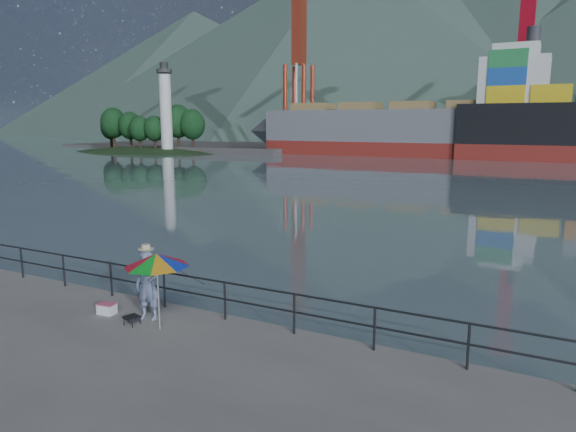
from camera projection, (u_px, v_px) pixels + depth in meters
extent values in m
cube|color=slate|center=(507.00, 143.00, 126.95)|extent=(500.00, 280.00, 0.00)
cube|color=#514F4C|center=(551.00, 151.00, 90.08)|extent=(200.00, 40.00, 0.40)
cylinder|color=#2D3033|center=(136.00, 268.00, 14.48)|extent=(22.00, 0.05, 0.05)
cylinder|color=#2D3033|center=(137.00, 283.00, 14.56)|extent=(22.00, 0.05, 0.05)
cube|color=#2D3033|center=(137.00, 284.00, 14.57)|extent=(22.00, 0.06, 1.00)
cone|color=#385147|center=(195.00, 73.00, 237.37)|extent=(228.80, 228.80, 55.00)
cone|color=#385147|center=(346.00, 43.00, 212.89)|extent=(312.00, 312.00, 75.00)
cone|color=#385147|center=(531.00, 41.00, 186.47)|extent=(282.88, 282.88, 68.00)
ellipsoid|color=#263F1E|center=(145.00, 151.00, 92.13)|extent=(48.00, 26.40, 8.40)
cylinder|color=white|center=(166.00, 114.00, 87.39)|extent=(2.00, 2.00, 13.00)
cylinder|color=#2D2D2D|center=(164.00, 68.00, 86.04)|extent=(1.80, 1.80, 2.00)
cube|color=gray|center=(552.00, 137.00, 88.74)|extent=(6.00, 2.40, 5.20)
cube|color=#194CA5|center=(553.00, 129.00, 91.13)|extent=(6.00, 2.40, 7.80)
imported|color=#294C87|center=(148.00, 285.00, 13.21)|extent=(0.76, 0.58, 1.84)
cylinder|color=white|center=(158.00, 295.00, 12.55)|extent=(0.04, 0.04, 1.76)
cone|color=red|center=(157.00, 260.00, 12.39)|extent=(1.91, 1.91, 0.32)
cube|color=black|center=(132.00, 317.00, 12.92)|extent=(0.43, 0.43, 0.05)
cube|color=#2D3033|center=(132.00, 321.00, 12.94)|extent=(0.29, 0.29, 0.18)
cube|color=white|center=(107.00, 309.00, 13.68)|extent=(0.48, 0.34, 0.26)
cylinder|color=black|center=(184.00, 303.00, 14.52)|extent=(0.45, 1.49, 1.09)
cube|color=maroon|center=(407.00, 150.00, 81.19)|extent=(46.63, 8.07, 2.50)
cube|color=slate|center=(408.00, 126.00, 80.51)|extent=(46.63, 8.07, 5.00)
cube|color=silver|center=(514.00, 83.00, 72.73)|extent=(9.00, 6.78, 7.00)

